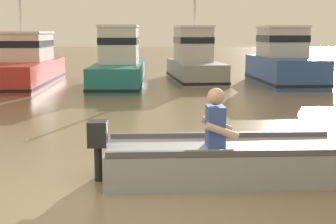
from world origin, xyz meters
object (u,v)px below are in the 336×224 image
Objects in this scene: moored_boat_grey at (194,61)px; moored_boat_teal at (119,64)px; moored_boat_blue at (283,62)px; rowboat_with_person at (232,160)px; moored_boat_red at (23,65)px.

moored_boat_teal is at bearing -147.41° from moored_boat_grey.
moored_boat_teal is 6.01m from moored_boat_blue.
moored_boat_teal is 1.04× the size of moored_boat_grey.
moored_boat_teal is 1.15× the size of moored_boat_blue.
rowboat_with_person is 12.94m from moored_boat_red.
moored_boat_blue is at bearing -24.00° from moored_boat_grey.
moored_boat_teal is 3.34m from moored_boat_grey.
moored_boat_grey is (6.34, 1.39, 0.07)m from moored_boat_red.
moored_boat_grey is at bearing 156.00° from moored_boat_blue.
rowboat_with_person is 0.73× the size of moored_boat_grey.
moored_boat_blue is (9.52, -0.03, 0.08)m from moored_boat_red.
moored_boat_grey is at bearing 32.59° from moored_boat_teal.
rowboat_with_person is at bearing -107.53° from moored_boat_blue.
rowboat_with_person is at bearing -77.95° from moored_boat_teal.
moored_boat_red is at bearing 173.36° from moored_boat_teal.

